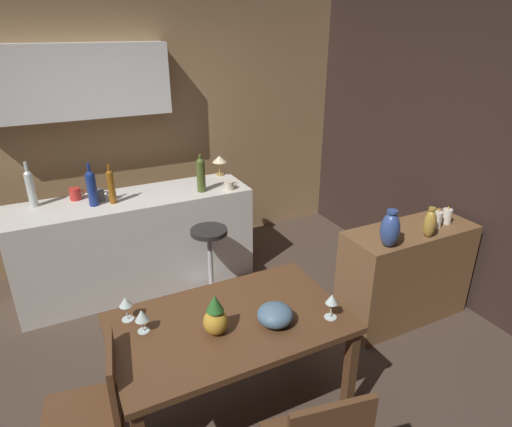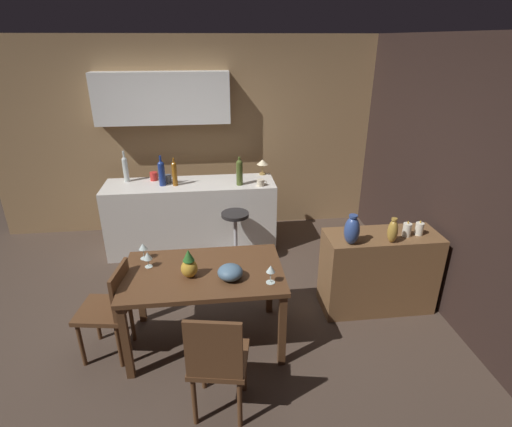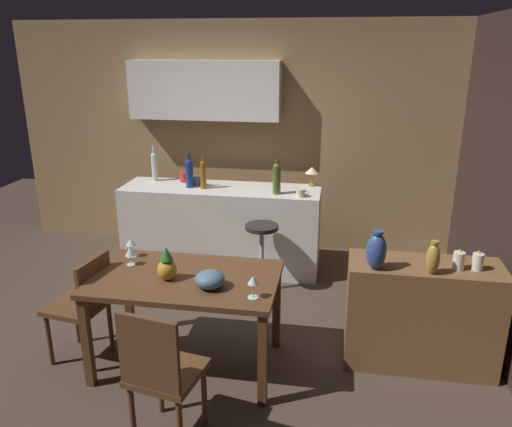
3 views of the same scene
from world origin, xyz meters
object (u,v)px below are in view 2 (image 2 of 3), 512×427
(sideboard_cabinet, at_px, (378,271))
(vase_brass, at_px, (393,231))
(wine_glass_center, at_px, (271,270))
(counter_lamp, at_px, (262,163))
(dining_table, at_px, (204,280))
(cup_cream, at_px, (261,183))
(pillar_candle_tall, at_px, (419,229))
(chair_near_window, at_px, (110,307))
(vase_ceramic_blue, at_px, (352,230))
(wine_bottle_amber, at_px, (174,173))
(wine_bottle_clear, at_px, (125,168))
(cup_red, at_px, (154,176))
(chair_by_doorway, at_px, (217,361))
(pillar_candle_short, at_px, (407,230))
(fruit_bowl, at_px, (230,272))
(pineapple_centerpiece, at_px, (189,265))
(bar_stool, at_px, (236,238))
(wine_bottle_cobalt, at_px, (162,172))
(wine_bottle_olive, at_px, (239,171))
(wine_glass_right, at_px, (143,247))
(cup_slate, at_px, (168,179))
(wine_glass_left, at_px, (148,256))

(sideboard_cabinet, height_order, vase_brass, vase_brass)
(vase_brass, bearing_deg, sideboard_cabinet, 93.13)
(wine_glass_center, distance_m, counter_lamp, 2.29)
(dining_table, distance_m, sideboard_cabinet, 1.76)
(sideboard_cabinet, bearing_deg, cup_cream, 128.47)
(wine_glass_center, relative_size, pillar_candle_tall, 1.07)
(chair_near_window, distance_m, vase_ceramic_blue, 2.20)
(wine_bottle_amber, xyz_separation_m, counter_lamp, (1.11, 0.29, -0.00))
(wine_bottle_clear, height_order, cup_cream, wine_bottle_clear)
(wine_bottle_amber, bearing_deg, dining_table, -79.13)
(dining_table, distance_m, cup_red, 2.08)
(chair_by_doorway, distance_m, pillar_candle_short, 2.15)
(chair_by_doorway, height_order, fruit_bowl, chair_by_doorway)
(cup_cream, height_order, counter_lamp, counter_lamp)
(wine_glass_center, distance_m, pineapple_centerpiece, 0.67)
(fruit_bowl, bearing_deg, bar_stool, 84.58)
(dining_table, relative_size, wine_bottle_amber, 3.90)
(dining_table, bearing_deg, wine_bottle_cobalt, 105.49)
(wine_bottle_cobalt, height_order, vase_ceramic_blue, wine_bottle_cobalt)
(wine_bottle_olive, height_order, pillar_candle_tall, wine_bottle_olive)
(chair_by_doorway, xyz_separation_m, pillar_candle_tall, (1.96, 1.08, 0.37))
(chair_by_doorway, bearing_deg, wine_glass_right, 119.79)
(chair_by_doorway, bearing_deg, wine_bottle_amber, 99.44)
(bar_stool, bearing_deg, chair_by_doorway, -97.38)
(dining_table, relative_size, vase_brass, 5.57)
(wine_bottle_clear, distance_m, pillar_candle_tall, 3.44)
(cup_red, xyz_separation_m, pillar_candle_tall, (2.66, -1.68, -0.07))
(vase_brass, bearing_deg, wine_bottle_clear, 146.13)
(dining_table, height_order, wine_bottle_clear, wine_bottle_clear)
(wine_glass_right, relative_size, counter_lamp, 0.74)
(bar_stool, xyz_separation_m, pillar_candle_tall, (1.69, -1.00, 0.51))
(wine_glass_right, distance_m, wine_bottle_amber, 1.50)
(dining_table, height_order, wine_bottle_cobalt, wine_bottle_cobalt)
(wine_glass_center, bearing_deg, wine_bottle_cobalt, 117.21)
(sideboard_cabinet, xyz_separation_m, cup_red, (-2.33, 1.65, 0.54))
(bar_stool, height_order, pillar_candle_short, pillar_candle_short)
(sideboard_cabinet, distance_m, wine_bottle_cobalt, 2.72)
(wine_bottle_cobalt, bearing_deg, pillar_candle_tall, -30.17)
(bar_stool, height_order, vase_ceramic_blue, vase_ceramic_blue)
(wine_bottle_olive, xyz_separation_m, cup_cream, (0.25, -0.07, -0.13))
(wine_glass_center, height_order, cup_slate, cup_slate)
(bar_stool, distance_m, wine_bottle_clear, 1.63)
(sideboard_cabinet, height_order, bar_stool, sideboard_cabinet)
(wine_glass_left, distance_m, vase_brass, 2.19)
(bar_stool, relative_size, pineapple_centerpiece, 2.80)
(wine_bottle_olive, height_order, vase_ceramic_blue, wine_bottle_olive)
(pillar_candle_tall, bearing_deg, wine_bottle_amber, 148.60)
(wine_glass_left, height_order, wine_bottle_clear, wine_bottle_clear)
(cup_red, distance_m, counter_lamp, 1.39)
(wine_bottle_amber, bearing_deg, vase_ceramic_blue, -42.88)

